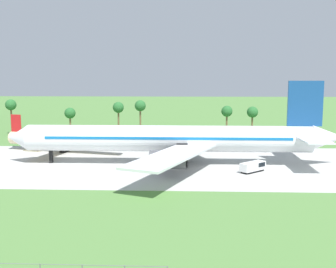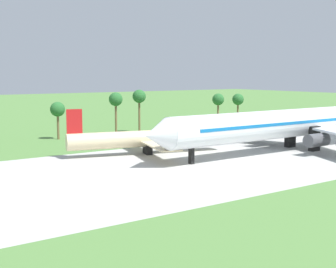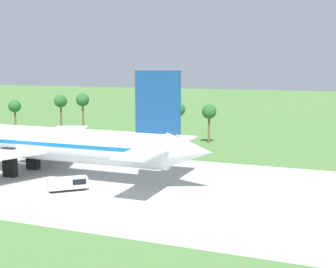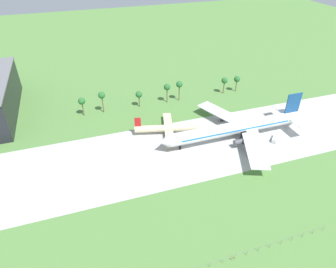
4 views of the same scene
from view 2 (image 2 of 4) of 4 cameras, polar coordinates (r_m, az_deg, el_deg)
name	(u,v)px [view 2 (image 2 of 4)]	position (r m, az deg, el deg)	size (l,w,h in m)	color
ground_plane	(137,172)	(76.76, -3.74, -4.62)	(600.00, 600.00, 0.00)	#517F3D
taxiway_strip	(137,172)	(76.76, -3.74, -4.61)	(320.00, 44.00, 0.02)	#B2B2AD
jet_airliner	(298,123)	(101.75, 15.55, 1.32)	(74.79, 58.25, 18.48)	white
regional_aircraft	(147,139)	(92.98, -2.59, -0.58)	(31.65, 28.73, 9.34)	beige
palm_tree_row	(110,103)	(122.35, -7.10, 3.82)	(92.75, 3.60, 11.84)	brown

